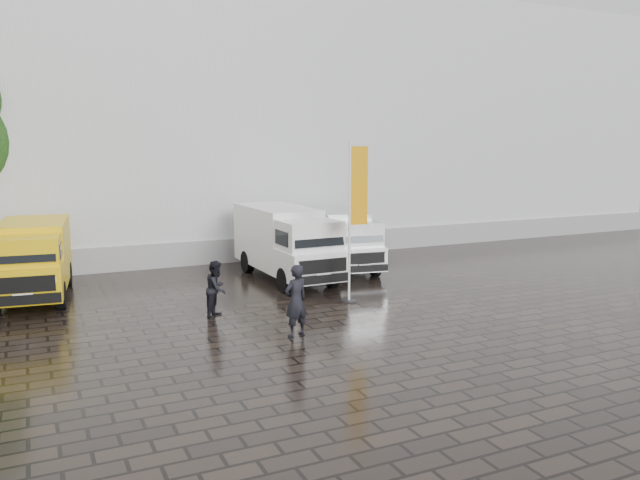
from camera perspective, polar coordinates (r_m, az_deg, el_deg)
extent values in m
plane|color=black|center=(19.88, 1.53, -5.69)|extent=(120.00, 120.00, 0.00)
cube|color=silver|center=(34.88, -7.41, 10.39)|extent=(44.00, 16.00, 12.00)
cube|color=gray|center=(27.67, -2.12, -0.52)|extent=(44.00, 0.15, 1.00)
cylinder|color=black|center=(20.00, 2.66, -5.54)|extent=(0.50, 0.50, 0.04)
cylinder|color=white|center=(19.53, 2.71, 1.66)|extent=(0.07, 0.07, 5.10)
cube|color=orange|center=(19.58, 3.60, 4.97)|extent=(0.60, 0.03, 2.45)
cube|color=black|center=(28.79, 4.68, -0.05)|extent=(0.85, 0.85, 1.13)
imported|color=black|center=(16.20, -2.22, -5.57)|extent=(0.79, 0.63, 1.90)
imported|color=black|center=(18.33, -9.44, -4.41)|extent=(0.98, 1.01, 1.64)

